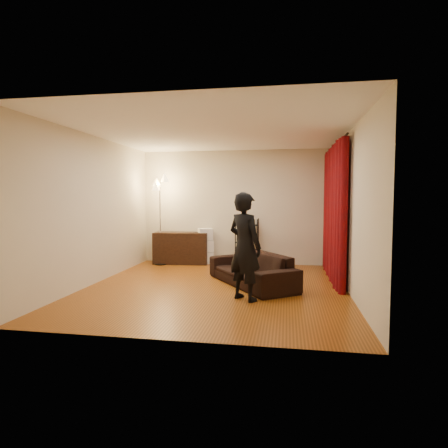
% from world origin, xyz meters
% --- Properties ---
extents(floor, '(5.00, 5.00, 0.00)m').
position_xyz_m(floor, '(0.00, 0.00, 0.00)').
color(floor, brown).
rests_on(floor, ground).
extents(ceiling, '(5.00, 5.00, 0.00)m').
position_xyz_m(ceiling, '(0.00, 0.00, 2.70)').
color(ceiling, white).
rests_on(ceiling, ground).
extents(wall_back, '(5.00, 0.00, 5.00)m').
position_xyz_m(wall_back, '(0.00, 2.50, 1.35)').
color(wall_back, beige).
rests_on(wall_back, ground).
extents(wall_front, '(5.00, 0.00, 5.00)m').
position_xyz_m(wall_front, '(0.00, -2.50, 1.35)').
color(wall_front, beige).
rests_on(wall_front, ground).
extents(wall_left, '(0.00, 5.00, 5.00)m').
position_xyz_m(wall_left, '(-2.25, 0.00, 1.35)').
color(wall_left, beige).
rests_on(wall_left, ground).
extents(wall_right, '(0.00, 5.00, 5.00)m').
position_xyz_m(wall_right, '(2.25, 0.00, 1.35)').
color(wall_right, beige).
rests_on(wall_right, ground).
extents(curtain_rod, '(0.04, 2.65, 0.04)m').
position_xyz_m(curtain_rod, '(2.15, 1.12, 2.58)').
color(curtain_rod, black).
rests_on(curtain_rod, wall_right).
extents(curtain, '(0.22, 2.65, 2.55)m').
position_xyz_m(curtain, '(2.13, 1.12, 1.28)').
color(curtain, '#620405').
rests_on(curtain, ground).
extents(sofa, '(1.80, 2.10, 0.59)m').
position_xyz_m(sofa, '(0.60, 0.30, 0.29)').
color(sofa, black).
rests_on(sofa, ground).
extents(person, '(0.72, 0.68, 1.66)m').
position_xyz_m(person, '(0.59, -0.71, 0.83)').
color(person, black).
rests_on(person, ground).
extents(media_cabinet, '(1.32, 0.58, 0.75)m').
position_xyz_m(media_cabinet, '(-1.27, 2.23, 0.37)').
color(media_cabinet, black).
rests_on(media_cabinet, ground).
extents(storage_boxes, '(0.42, 0.39, 0.85)m').
position_xyz_m(storage_boxes, '(-0.69, 2.31, 0.42)').
color(storage_boxes, white).
rests_on(storage_boxes, ground).
extents(wire_shelf, '(0.60, 0.52, 1.10)m').
position_xyz_m(wire_shelf, '(0.32, 2.21, 0.55)').
color(wire_shelf, black).
rests_on(wire_shelf, ground).
extents(floor_lamp, '(0.48, 0.48, 2.05)m').
position_xyz_m(floor_lamp, '(-1.71, 2.02, 1.03)').
color(floor_lamp, silver).
rests_on(floor_lamp, ground).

